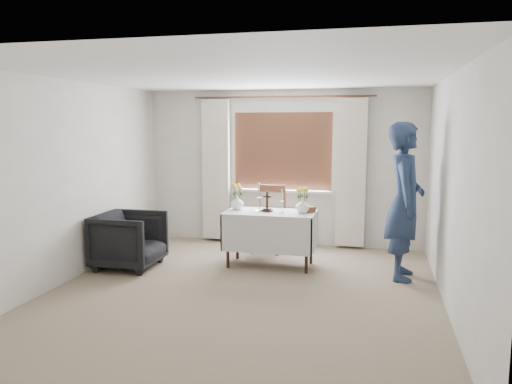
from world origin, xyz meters
TOP-DOWN VIEW (x-y plane):
  - ground at (0.00, 0.00)m, footprint 5.00×5.00m
  - altar_table at (0.08, 1.16)m, footprint 1.24×0.64m
  - wooden_chair at (-0.11, 1.92)m, footprint 0.51×0.51m
  - armchair at (-1.78, 0.63)m, footprint 0.85×0.83m
  - person at (1.84, 1.03)m, footprint 0.50×0.74m
  - radiator at (0.00, 2.42)m, footprint 1.10×0.10m
  - wooden_cross at (0.03, 1.17)m, footprint 0.16×0.14m
  - candlestick_left at (-0.08, 1.18)m, footprint 0.13×0.13m
  - candlestick_right at (0.24, 1.14)m, footprint 0.12×0.12m
  - flower_vase_left at (-0.42, 1.24)m, footprint 0.21×0.21m
  - flower_vase_right at (0.52, 1.18)m, footprint 0.23×0.23m
  - wicker_basket at (0.58, 1.29)m, footprint 0.22×0.22m

SIDE VIEW (x-z plane):
  - ground at x=0.00m, z-range 0.00..0.00m
  - radiator at x=0.00m, z-range 0.00..0.60m
  - altar_table at x=0.08m, z-range 0.00..0.76m
  - armchair at x=-1.78m, z-range 0.00..0.77m
  - wooden_chair at x=-0.11m, z-range 0.00..1.02m
  - wicker_basket at x=0.58m, z-range 0.76..0.84m
  - flower_vase_right at x=0.52m, z-range 0.76..0.96m
  - flower_vase_left at x=-0.42m, z-range 0.76..0.96m
  - wooden_cross at x=0.03m, z-range 0.76..1.04m
  - candlestick_right at x=0.24m, z-range 0.76..1.09m
  - candlestick_left at x=-0.08m, z-range 0.76..1.15m
  - person at x=1.84m, z-range 0.00..1.99m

